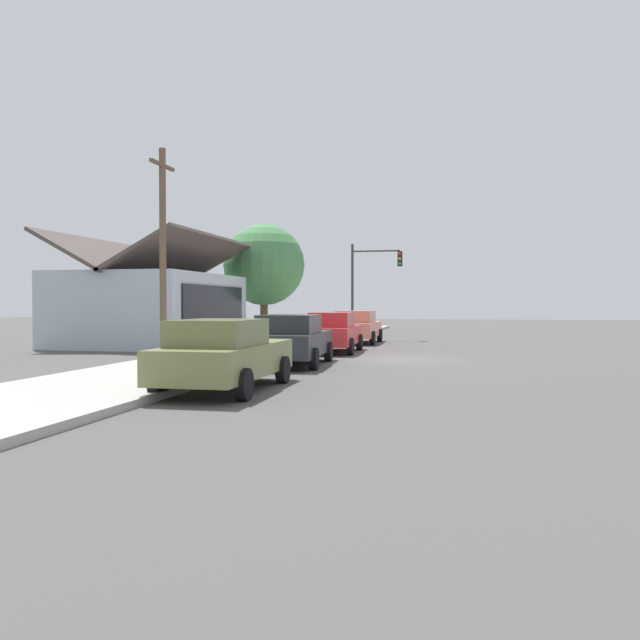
# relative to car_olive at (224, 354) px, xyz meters

# --- Properties ---
(ground_plane) EXTENTS (120.00, 120.00, 0.00)m
(ground_plane) POSITION_rel_car_olive_xyz_m (9.09, -2.78, -0.82)
(ground_plane) COLOR #4C4947
(sidewalk_curb) EXTENTS (60.00, 4.20, 0.16)m
(sidewalk_curb) POSITION_rel_car_olive_xyz_m (9.09, 2.82, -0.74)
(sidewalk_curb) COLOR #A3A099
(sidewalk_curb) RESTS_ON ground
(car_olive) EXTENTS (4.81, 2.07, 1.59)m
(car_olive) POSITION_rel_car_olive_xyz_m (0.00, 0.00, 0.00)
(car_olive) COLOR olive
(car_olive) RESTS_ON ground
(car_charcoal) EXTENTS (4.81, 2.29, 1.59)m
(car_charcoal) POSITION_rel_car_olive_xyz_m (6.09, 0.08, 0.00)
(car_charcoal) COLOR #2D3035
(car_charcoal) RESTS_ON ground
(car_cherry) EXTENTS (4.55, 2.05, 1.59)m
(car_cherry) POSITION_rel_car_olive_xyz_m (11.67, -0.14, -0.00)
(car_cherry) COLOR red
(car_cherry) RESTS_ON ground
(car_coral) EXTENTS (4.56, 2.12, 1.59)m
(car_coral) POSITION_rel_car_olive_xyz_m (17.84, -0.07, -0.00)
(car_coral) COLOR #EA8C75
(car_coral) RESTS_ON ground
(storefront_building) EXTENTS (9.60, 6.54, 5.11)m
(storefront_building) POSITION_rel_car_olive_xyz_m (14.81, 9.21, 0.99)
(storefront_building) COLOR #ADBCC6
(storefront_building) RESTS_ON ground
(shade_tree) EXTENTS (4.57, 4.57, 6.41)m
(shade_tree) POSITION_rel_car_olive_xyz_m (21.69, 5.85, 3.29)
(shade_tree) COLOR brown
(shade_tree) RESTS_ON ground
(traffic_light_main) EXTENTS (0.37, 2.79, 5.20)m
(traffic_light_main) POSITION_rel_car_olive_xyz_m (21.81, -0.24, 2.67)
(traffic_light_main) COLOR #383833
(traffic_light_main) RESTS_ON ground
(utility_pole_wooden) EXTENTS (1.80, 0.24, 7.50)m
(utility_pole_wooden) POSITION_rel_car_olive_xyz_m (8.17, 5.42, 3.11)
(utility_pole_wooden) COLOR brown
(utility_pole_wooden) RESTS_ON ground
(fire_hydrant_red) EXTENTS (0.22, 0.22, 0.71)m
(fire_hydrant_red) POSITION_rel_car_olive_xyz_m (8.90, 1.42, -0.32)
(fire_hydrant_red) COLOR red
(fire_hydrant_red) RESTS_ON sidewalk_curb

